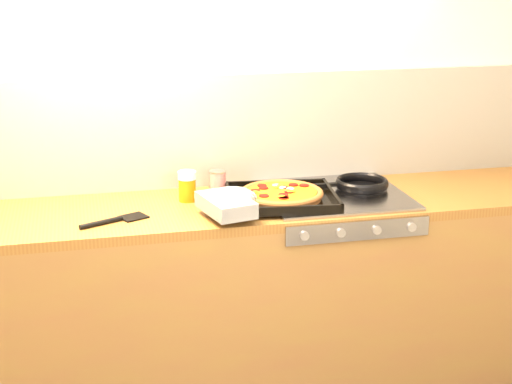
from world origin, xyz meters
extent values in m
plane|color=#BFB4A1|center=(0.00, 1.40, 1.25)|extent=(3.20, 0.00, 3.20)
cube|color=white|center=(0.00, 1.39, 1.15)|extent=(3.20, 0.02, 0.50)
cube|color=brown|center=(0.00, 1.10, 0.43)|extent=(3.20, 0.60, 0.86)
cube|color=brown|center=(0.00, 1.10, 0.88)|extent=(3.20, 0.60, 0.04)
cube|color=gray|center=(0.45, 0.80, 0.85)|extent=(0.60, 0.03, 0.08)
cylinder|color=#A5A5AA|center=(0.23, 0.78, 0.85)|extent=(0.04, 0.02, 0.04)
cylinder|color=#A5A5AA|center=(0.38, 0.78, 0.85)|extent=(0.04, 0.02, 0.04)
cylinder|color=#A5A5AA|center=(0.53, 0.78, 0.85)|extent=(0.04, 0.02, 0.04)
cylinder|color=#A5A5AA|center=(0.67, 0.78, 0.85)|extent=(0.04, 0.02, 0.04)
cube|color=gray|center=(0.45, 1.10, 0.91)|extent=(0.60, 0.56, 0.02)
cube|color=black|center=(0.20, 1.04, 0.92)|extent=(0.49, 0.44, 0.01)
cube|color=black|center=(0.22, 1.23, 0.94)|extent=(0.44, 0.06, 0.02)
cube|color=black|center=(0.18, 0.85, 0.94)|extent=(0.44, 0.06, 0.02)
cube|color=black|center=(0.41, 1.01, 0.94)|extent=(0.06, 0.39, 0.02)
cube|color=black|center=(-0.01, 1.06, 0.94)|extent=(0.06, 0.39, 0.02)
cylinder|color=#985B2C|center=(0.20, 1.04, 0.94)|extent=(0.37, 0.37, 0.02)
torus|color=#985B2C|center=(0.20, 1.04, 0.95)|extent=(0.39, 0.39, 0.03)
cylinder|color=orange|center=(0.20, 1.04, 0.95)|extent=(0.33, 0.33, 0.01)
cylinder|color=maroon|center=(0.23, 1.02, 0.96)|extent=(0.04, 0.04, 0.01)
cylinder|color=maroon|center=(0.14, 1.13, 0.96)|extent=(0.04, 0.04, 0.01)
cylinder|color=maroon|center=(0.18, 0.94, 0.96)|extent=(0.04, 0.04, 0.01)
cylinder|color=maroon|center=(0.09, 1.07, 0.96)|extent=(0.04, 0.04, 0.01)
cylinder|color=maroon|center=(0.27, 1.11, 0.96)|extent=(0.04, 0.04, 0.01)
cylinder|color=maroon|center=(0.22, 1.09, 0.96)|extent=(0.04, 0.04, 0.01)
cylinder|color=maroon|center=(0.11, 0.98, 0.96)|extent=(0.04, 0.04, 0.01)
cylinder|color=maroon|center=(0.31, 1.09, 0.96)|extent=(0.04, 0.04, 0.01)
cylinder|color=maroon|center=(0.18, 0.94, 0.96)|extent=(0.04, 0.04, 0.01)
cylinder|color=maroon|center=(0.19, 0.98, 0.96)|extent=(0.04, 0.04, 0.01)
cylinder|color=maroon|center=(0.14, 1.09, 0.96)|extent=(0.04, 0.04, 0.01)
ellipsoid|color=#C57F12|center=(0.11, 1.03, 0.96)|extent=(0.04, 0.03, 0.01)
ellipsoid|color=#C57F12|center=(0.09, 1.04, 0.96)|extent=(0.04, 0.03, 0.01)
ellipsoid|color=#C57F12|center=(0.20, 1.09, 0.96)|extent=(0.04, 0.03, 0.01)
ellipsoid|color=#C57F12|center=(0.20, 1.14, 0.96)|extent=(0.04, 0.03, 0.01)
ellipsoid|color=#C57F12|center=(0.18, 0.96, 0.96)|extent=(0.04, 0.03, 0.01)
ellipsoid|color=#C57F12|center=(0.23, 1.01, 0.96)|extent=(0.04, 0.03, 0.01)
ellipsoid|color=#C57F12|center=(0.22, 1.04, 0.96)|extent=(0.04, 0.03, 0.01)
ellipsoid|color=#C57F12|center=(0.11, 1.02, 0.96)|extent=(0.04, 0.03, 0.01)
ellipsoid|color=#C57F12|center=(0.21, 1.12, 0.96)|extent=(0.04, 0.03, 0.01)
ellipsoid|color=silver|center=(0.20, 1.13, 0.96)|extent=(0.04, 0.04, 0.01)
ellipsoid|color=silver|center=(0.22, 1.08, 0.96)|extent=(0.04, 0.04, 0.01)
ellipsoid|color=silver|center=(0.24, 1.06, 0.96)|extent=(0.04, 0.04, 0.01)
cube|color=black|center=(-0.06, 0.91, 0.96)|extent=(0.21, 0.30, 0.06)
ellipsoid|color=black|center=(0.00, 1.02, 0.96)|extent=(0.17, 0.17, 0.06)
cylinder|color=black|center=(0.02, 0.93, 0.96)|extent=(0.11, 0.13, 0.06)
cylinder|color=black|center=(0.59, 1.13, 0.92)|extent=(0.22, 0.22, 0.01)
torus|color=black|center=(0.59, 1.13, 0.94)|extent=(0.23, 0.23, 0.02)
cube|color=black|center=(0.40, 1.13, 0.94)|extent=(0.17, 0.02, 0.01)
cylinder|color=#AF0E1B|center=(-0.03, 1.25, 0.95)|extent=(0.08, 0.08, 0.10)
cylinder|color=#B2B2B7|center=(-0.03, 1.25, 1.00)|extent=(0.09, 0.09, 0.01)
cylinder|color=#B2B2B7|center=(-0.03, 1.25, 0.90)|extent=(0.09, 0.09, 0.01)
cylinder|color=orange|center=(-0.17, 1.18, 0.95)|extent=(0.09, 0.09, 0.10)
cylinder|color=silver|center=(-0.17, 1.18, 1.01)|extent=(0.10, 0.10, 0.03)
cylinder|color=#9A6B41|center=(0.14, 1.28, 0.91)|extent=(0.26, 0.03, 0.02)
ellipsoid|color=#9A6B41|center=(0.28, 1.29, 0.91)|extent=(0.06, 0.04, 0.02)
cube|color=black|center=(-0.42, 1.01, 0.90)|extent=(0.13, 0.12, 0.01)
cylinder|color=black|center=(-0.55, 0.95, 0.91)|extent=(0.17, 0.09, 0.02)
camera|label=1|loc=(-0.61, -1.97, 1.89)|focal=55.00mm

